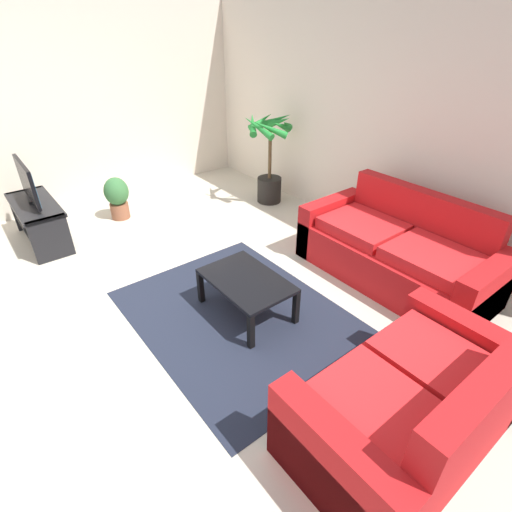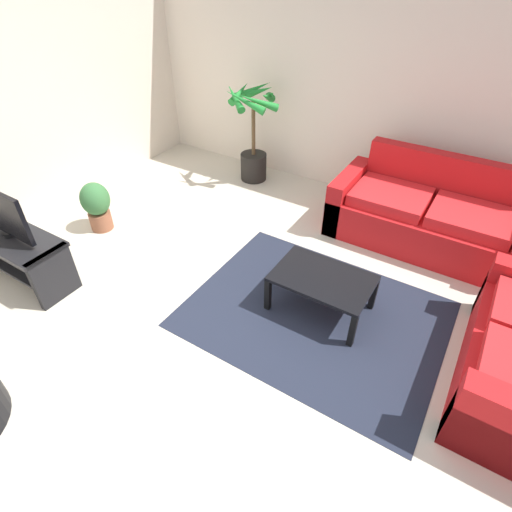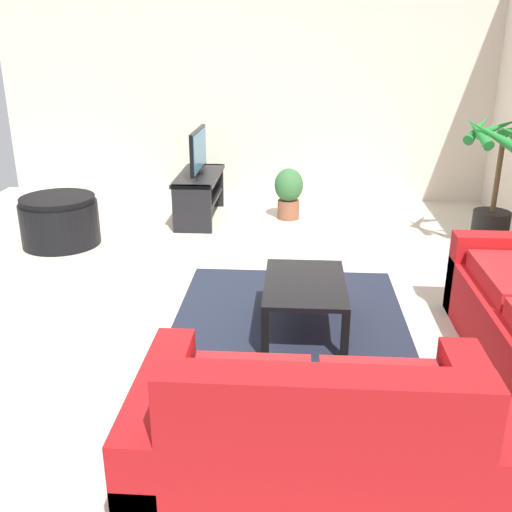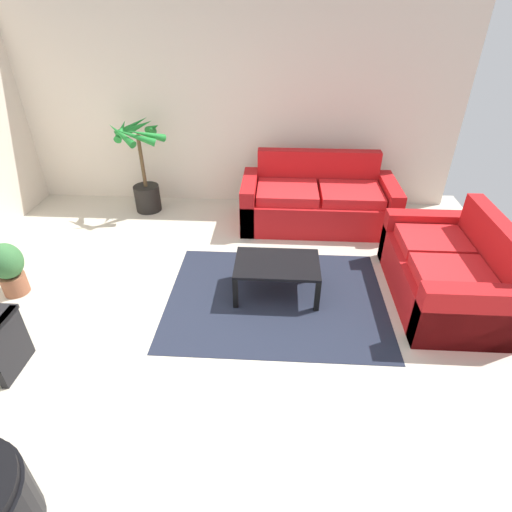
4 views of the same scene
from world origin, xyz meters
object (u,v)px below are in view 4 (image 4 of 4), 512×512
coffee_table (277,267)px  potted_plant_small (8,267)px  couch_loveseat (446,273)px  potted_palm (143,170)px  couch_main (317,203)px

coffee_table → potted_plant_small: 2.71m
coffee_table → potted_plant_small: bearing=-176.7°
couch_loveseat → potted_palm: potted_palm is taller
coffee_table → potted_plant_small: size_ratio=1.47×
couch_main → potted_palm: 2.41m
potted_plant_small → couch_loveseat: bearing=2.4°
couch_loveseat → coffee_table: couch_loveseat is taller
potted_palm → couch_loveseat: bearing=-26.9°
coffee_table → potted_palm: bearing=135.7°
couch_main → coffee_table: size_ratio=2.34×
potted_palm → potted_plant_small: bearing=-113.0°
couch_loveseat → potted_palm: size_ratio=1.20×
couch_loveseat → potted_palm: 3.98m
couch_loveseat → potted_palm: (-3.54, 1.79, 0.31)m
couch_main → potted_plant_small: 3.65m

